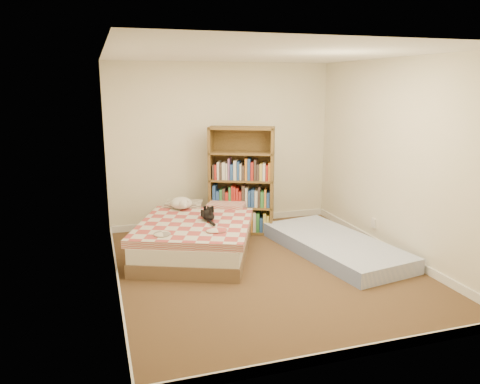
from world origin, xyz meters
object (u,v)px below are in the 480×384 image
object	(u,v)px
bed	(196,235)
white_dog	(182,203)
floor_mattress	(335,246)
black_cat	(207,215)
bookshelf	(241,194)

from	to	relation	value
bed	white_dog	world-z (taller)	white_dog
floor_mattress	black_cat	distance (m)	1.73
floor_mattress	white_dog	size ratio (longest dim) A/B	4.69
floor_mattress	white_dog	bearing A→B (deg)	138.09
bookshelf	floor_mattress	bearing A→B (deg)	-29.92
bed	bookshelf	distance (m)	1.13
white_dog	black_cat	bearing A→B (deg)	-29.61
black_cat	white_dog	world-z (taller)	white_dog
bed	bookshelf	size ratio (longest dim) A/B	1.43
floor_mattress	black_cat	bearing A→B (deg)	151.72
floor_mattress	white_dog	distance (m)	2.19
bookshelf	white_dog	bearing A→B (deg)	-148.24
bookshelf	floor_mattress	distance (m)	1.62
black_cat	white_dog	xyz separation A→B (m)	(-0.22, 0.61, 0.02)
bed	black_cat	size ratio (longest dim) A/B	3.73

